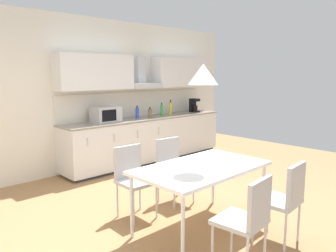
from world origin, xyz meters
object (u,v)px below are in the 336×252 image
Objects in this scene: microwave at (106,114)px; chair_near_left at (248,215)px; coffee_maker at (194,105)px; bottle_brown at (150,113)px; chair_near_right at (285,195)px; bottle_yellow at (171,108)px; bottle_green at (162,110)px; chair_far_right at (172,164)px; pendant_lamp at (203,74)px; bottle_blue at (137,113)px; dining_table at (202,170)px; chair_far_left at (133,174)px.

microwave reaches higher than chair_near_left.
bottle_brown is (-1.38, -0.07, -0.06)m from coffee_maker.
bottle_yellow is at bearing 63.02° from chair_near_right.
bottle_green is at bearing 57.86° from chair_near_left.
pendant_lamp is (-0.34, -0.82, 1.20)m from chair_far_right.
pendant_lamp is (-1.26, -2.73, 0.75)m from bottle_blue.
coffee_maker is at bearing 43.13° from dining_table.
microwave is 3.64m from chair_near_left.
chair_far_right is (-2.55, -1.90, -0.50)m from coffee_maker.
dining_table is 1.05m from pendant_lamp.
pendant_lamp is at bearing -136.87° from coffee_maker.
bottle_blue is 3.69m from chair_near_right.
microwave is 2.37× the size of bottle_brown.
chair_far_left and chair_far_right have the same top height.
bottle_yellow reaches higher than coffee_maker.
microwave is 1.94m from chair_far_right.
bottle_yellow is at bearing -0.31° from microwave.
bottle_yellow reaches higher than microwave.
bottle_blue is (-0.86, 0.05, -0.03)m from bottle_yellow.
chair_near_right is at bearing -116.98° from bottle_yellow.
bottle_yellow is 1.57× the size of bottle_brown.
chair_near_left is (0.00, -1.63, 0.00)m from chair_far_left.
dining_table is at bearing -136.87° from coffee_maker.
bottle_yellow reaches higher than chair_near_right.
bottle_green is at bearing 3.65° from bottle_brown.
bottle_brown reaches higher than chair_far_left.
chair_near_left is at bearing -114.22° from bottle_blue.
dining_table is (-2.89, -2.71, -0.35)m from coffee_maker.
bottle_blue is at bearing 65.78° from chair_near_left.
bottle_brown is at bearing -176.35° from bottle_green.
chair_near_right is at bearing -0.01° from chair_near_left.
bottle_blue reaches higher than chair_far_right.
chair_far_left is at bearing 112.53° from chair_near_right.
chair_far_left is 0.68m from chair_far_right.
chair_near_right is 1.49m from pendant_lamp.
bottle_brown is (0.25, -0.09, -0.02)m from bottle_blue.
bottle_blue is 0.27m from bottle_brown.
bottle_yellow is 0.36× the size of chair_far_right.
bottle_brown reaches higher than chair_near_left.
coffee_maker is (2.38, 0.03, 0.01)m from microwave.
chair_near_right is 1.00× the size of chair_near_left.
bottle_blue is at bearing 65.13° from dining_table.
chair_near_left reaches higher than dining_table.
bottle_blue reaches higher than dining_table.
dining_table is 1.72× the size of chair_far_left.
bottle_blue is 0.16× the size of dining_table.
chair_near_left is (-2.19, -3.48, -0.47)m from bottle_green.
coffee_maker is 0.94× the size of pendant_lamp.
bottle_green reaches higher than chair_near_right.
pendant_lamp reaches higher than dining_table.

